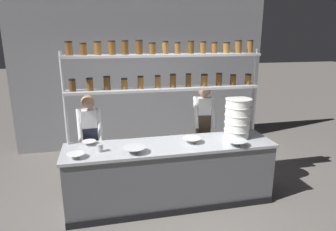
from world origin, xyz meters
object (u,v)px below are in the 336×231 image
at_px(prep_bowl_far_left, 89,143).
at_px(prep_bowl_center_back, 237,143).
at_px(chef_left, 90,139).
at_px(prep_bowl_near_right, 76,156).
at_px(container_stack, 238,118).
at_px(chef_center, 203,125).
at_px(prep_bowl_center_front, 134,150).
at_px(serving_cup_front, 100,148).
at_px(prep_bowl_near_left, 192,140).
at_px(spice_shelf_unit, 165,73).

bearing_deg(prep_bowl_far_left, prep_bowl_center_back, -13.87).
relative_size(chef_left, prep_bowl_near_right, 7.01).
xyz_separation_m(container_stack, prep_bowl_far_left, (-2.19, 0.16, -0.27)).
bearing_deg(prep_bowl_center_back, chef_center, 99.08).
relative_size(chef_left, prep_bowl_center_front, 5.30).
relative_size(chef_center, prep_bowl_center_front, 5.54).
distance_m(prep_bowl_center_back, prep_bowl_near_right, 2.18).
bearing_deg(prep_bowl_far_left, serving_cup_front, -63.52).
xyz_separation_m(chef_left, container_stack, (2.18, -0.48, 0.32)).
xyz_separation_m(prep_bowl_near_left, prep_bowl_far_left, (-1.45, 0.25, -0.01)).
distance_m(chef_center, container_stack, 0.75).
height_order(prep_bowl_near_right, prep_bowl_far_left, prep_bowl_near_right).
bearing_deg(chef_center, prep_bowl_far_left, -160.00).
distance_m(chef_center, prep_bowl_far_left, 1.93).
distance_m(prep_bowl_near_left, prep_bowl_far_left, 1.47).
xyz_separation_m(prep_bowl_near_right, prep_bowl_far_left, (0.15, 0.45, -0.00)).
relative_size(prep_bowl_center_back, prep_bowl_far_left, 1.47).
distance_m(prep_bowl_near_left, prep_bowl_near_right, 1.61).
distance_m(prep_bowl_center_front, prep_bowl_near_right, 0.74).
bearing_deg(prep_bowl_near_right, prep_bowl_near_left, 7.35).
bearing_deg(serving_cup_front, chef_left, 102.99).
bearing_deg(prep_bowl_far_left, container_stack, -4.09).
height_order(prep_bowl_near_left, prep_bowl_center_back, prep_bowl_center_back).
relative_size(chef_left, prep_bowl_far_left, 7.89).
bearing_deg(chef_left, prep_bowl_near_right, -107.97).
bearing_deg(prep_bowl_near_right, chef_left, 78.39).
relative_size(chef_center, prep_bowl_near_right, 7.34).
bearing_deg(chef_left, container_stack, -18.66).
bearing_deg(chef_center, prep_bowl_near_right, -149.58).
bearing_deg(chef_left, serving_cup_front, -83.37).
height_order(container_stack, prep_bowl_near_right, container_stack).
relative_size(container_stack, prep_bowl_center_front, 2.02).
distance_m(spice_shelf_unit, chef_left, 1.52).
distance_m(prep_bowl_center_back, prep_bowl_far_left, 2.09).
xyz_separation_m(spice_shelf_unit, chef_left, (-1.12, 0.23, -1.00)).
xyz_separation_m(chef_center, prep_bowl_center_back, (0.15, -0.97, 0.01)).
height_order(spice_shelf_unit, prep_bowl_near_right, spice_shelf_unit).
bearing_deg(spice_shelf_unit, prep_bowl_center_front, -134.73).
relative_size(prep_bowl_near_left, prep_bowl_center_front, 0.90).
xyz_separation_m(container_stack, serving_cup_front, (-2.04, -0.15, -0.25)).
bearing_deg(prep_bowl_near_left, prep_bowl_far_left, 170.36).
distance_m(prep_bowl_near_left, prep_bowl_center_front, 0.88).
relative_size(chef_center, prep_bowl_center_back, 5.63).
xyz_separation_m(spice_shelf_unit, prep_bowl_center_front, (-0.54, -0.54, -0.94)).
bearing_deg(container_stack, prep_bowl_center_front, -169.56).
xyz_separation_m(prep_bowl_near_right, serving_cup_front, (0.30, 0.15, 0.02)).
bearing_deg(chef_center, prep_bowl_center_front, -138.36).
xyz_separation_m(chef_center, prep_bowl_far_left, (-1.87, -0.47, -0.00)).
distance_m(spice_shelf_unit, prep_bowl_near_right, 1.68).
height_order(container_stack, prep_bowl_far_left, container_stack).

